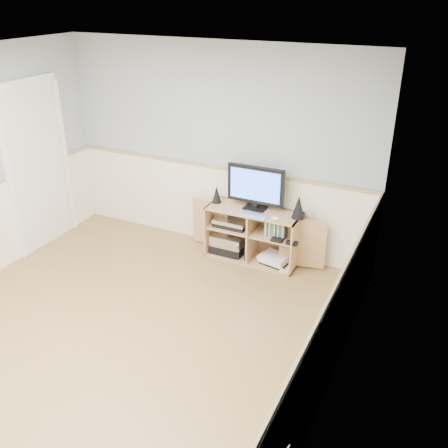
# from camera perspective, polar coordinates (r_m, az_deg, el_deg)

# --- Properties ---
(room) EXTENTS (4.04, 4.54, 2.54)m
(room) POSITION_cam_1_polar(r_m,az_deg,el_deg) (4.45, -13.79, 0.70)
(room) COLOR #AF8A4E
(room) RESTS_ON ground
(media_cabinet) EXTENTS (1.74, 0.42, 0.65)m
(media_cabinet) POSITION_cam_1_polar(r_m,az_deg,el_deg) (6.03, 3.50, -0.99)
(media_cabinet) COLOR tan
(media_cabinet) RESTS_ON floor
(monitor) EXTENTS (0.69, 0.18, 0.52)m
(monitor) POSITION_cam_1_polar(r_m,az_deg,el_deg) (5.79, 3.64, 4.34)
(monitor) COLOR black
(monitor) RESTS_ON media_cabinet
(speaker_left) EXTENTS (0.11, 0.11, 0.21)m
(speaker_left) POSITION_cam_1_polar(r_m,az_deg,el_deg) (6.01, -0.85, 3.41)
(speaker_left) COLOR black
(speaker_left) RESTS_ON media_cabinet
(speaker_right) EXTENTS (0.15, 0.15, 0.27)m
(speaker_right) POSITION_cam_1_polar(r_m,az_deg,el_deg) (5.66, 8.51, 1.95)
(speaker_right) COLOR black
(speaker_right) RESTS_ON media_cabinet
(keyboard) EXTENTS (0.34, 0.19, 0.01)m
(keyboard) POSITION_cam_1_polar(r_m,az_deg,el_deg) (5.71, 3.58, 0.99)
(keyboard) COLOR silver
(keyboard) RESTS_ON media_cabinet
(mouse) EXTENTS (0.10, 0.08, 0.04)m
(mouse) POSITION_cam_1_polar(r_m,az_deg,el_deg) (5.62, 5.93, 0.64)
(mouse) COLOR white
(mouse) RESTS_ON media_cabinet
(av_components) EXTENTS (0.50, 0.30, 0.47)m
(av_components) POSITION_cam_1_polar(r_m,az_deg,el_deg) (6.15, 0.69, -1.59)
(av_components) COLOR black
(av_components) RESTS_ON media_cabinet
(game_consoles) EXTENTS (0.46, 0.32, 0.11)m
(game_consoles) POSITION_cam_1_polar(r_m,az_deg,el_deg) (6.02, 5.73, -3.99)
(game_consoles) COLOR white
(game_consoles) RESTS_ON media_cabinet
(game_cases) EXTENTS (0.25, 0.13, 0.19)m
(game_cases) POSITION_cam_1_polar(r_m,az_deg,el_deg) (5.81, 5.99, -0.49)
(game_cases) COLOR #3F8C3F
(game_cases) RESTS_ON media_cabinet
(wall_outlet) EXTENTS (0.12, 0.03, 0.12)m
(wall_outlet) POSITION_cam_1_polar(r_m,az_deg,el_deg) (5.94, 7.78, 1.23)
(wall_outlet) COLOR white
(wall_outlet) RESTS_ON wall_back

